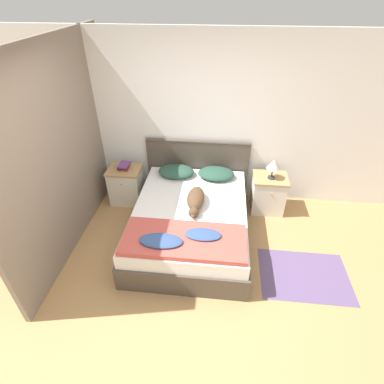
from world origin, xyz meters
TOP-DOWN VIEW (x-y plane):
  - ground_plane at (0.00, 0.00)m, footprint 16.00×16.00m
  - wall_back at (0.00, 2.13)m, footprint 9.00×0.06m
  - wall_side_left at (-1.54, 1.05)m, footprint 0.06×3.10m
  - bed at (0.05, 1.02)m, footprint 1.55×2.04m
  - headboard at (0.05, 2.06)m, footprint 1.63×0.06m
  - nightstand_left at (-1.08, 1.77)m, footprint 0.51×0.44m
  - nightstand_right at (1.18, 1.77)m, footprint 0.51×0.44m
  - pillow_left at (-0.26, 1.79)m, footprint 0.55×0.39m
  - pillow_right at (0.36, 1.79)m, footprint 0.55×0.39m
  - quilt at (0.04, 0.35)m, footprint 1.43×0.62m
  - dog at (0.11, 1.07)m, footprint 0.23×0.68m
  - book_stack at (-1.08, 1.78)m, footprint 0.17×0.22m
  - table_lamp at (1.18, 1.74)m, footprint 0.19×0.19m
  - rug at (1.53, 0.46)m, footprint 1.09×0.80m

SIDE VIEW (x-z plane):
  - ground_plane at x=0.00m, z-range 0.00..0.00m
  - rug at x=1.53m, z-range 0.00..0.00m
  - bed at x=0.05m, z-range 0.00..0.52m
  - nightstand_left at x=-1.08m, z-range 0.00..0.60m
  - nightstand_right at x=1.18m, z-range 0.00..0.60m
  - headboard at x=0.05m, z-range 0.02..1.03m
  - quilt at x=0.04m, z-range 0.51..0.62m
  - pillow_left at x=-0.26m, z-range 0.52..0.66m
  - pillow_right at x=0.36m, z-range 0.52..0.66m
  - dog at x=0.11m, z-range 0.52..0.71m
  - book_stack at x=-1.08m, z-range 0.60..0.68m
  - table_lamp at x=1.18m, z-range 0.67..0.98m
  - wall_back at x=0.00m, z-range 0.00..2.55m
  - wall_side_left at x=-1.54m, z-range 0.00..2.55m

